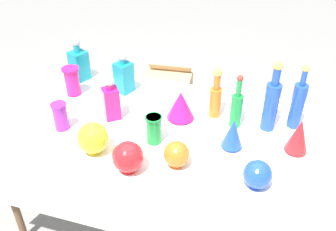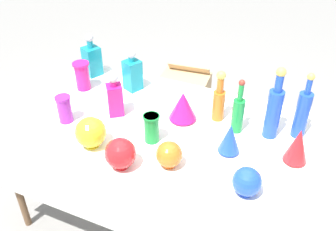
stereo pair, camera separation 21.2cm
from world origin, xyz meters
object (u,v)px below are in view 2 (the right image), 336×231
object	(u,v)px
slender_vase_0	(64,108)
slender_vase_1	(82,75)
round_bowl_3	(247,182)
cardboard_box_behind_left	(184,93)
tall_bottle_0	(219,100)
square_decanter_0	(115,97)
tall_bottle_3	(238,113)
round_bowl_2	(120,153)
square_decanter_1	(132,73)
slender_vase_2	(152,127)
tall_bottle_1	(302,113)
fluted_vase_0	(183,106)
round_bowl_0	(91,132)
fluted_vase_2	(230,138)
fluted_vase_1	(298,146)
square_decanter_2	(92,59)
tall_bottle_2	(274,110)
round_bowl_1	(169,155)

from	to	relation	value
slender_vase_0	slender_vase_1	size ratio (longest dim) A/B	0.87
round_bowl_3	cardboard_box_behind_left	xyz separation A→B (m)	(-0.96, 1.63, -0.66)
tall_bottle_0	square_decanter_0	bearing A→B (deg)	-160.86
round_bowl_3	tall_bottle_3	bearing A→B (deg)	110.58
tall_bottle_3	round_bowl_2	bearing A→B (deg)	-130.00
square_decanter_1	slender_vase_2	xyz separation A→B (m)	(0.37, -0.46, -0.03)
slender_vase_0	slender_vase_2	distance (m)	0.55
square_decanter_1	round_bowl_3	world-z (taller)	square_decanter_1
round_bowl_2	cardboard_box_behind_left	distance (m)	1.87
slender_vase_2	slender_vase_1	bearing A→B (deg)	154.49
tall_bottle_1	cardboard_box_behind_left	world-z (taller)	tall_bottle_1
tall_bottle_0	cardboard_box_behind_left	bearing A→B (deg)	120.51
slender_vase_0	slender_vase_1	bearing A→B (deg)	108.81
tall_bottle_0	fluted_vase_0	size ratio (longest dim) A/B	1.73
square_decanter_0	slender_vase_0	distance (m)	0.30
round_bowl_3	tall_bottle_1	bearing A→B (deg)	74.55
tall_bottle_3	cardboard_box_behind_left	size ratio (longest dim) A/B	0.68
tall_bottle_1	round_bowl_0	world-z (taller)	tall_bottle_1
square_decanter_0	slender_vase_2	world-z (taller)	square_decanter_0
tall_bottle_1	square_decanter_0	world-z (taller)	tall_bottle_1
fluted_vase_2	round_bowl_3	xyz separation A→B (m)	(0.16, -0.26, -0.02)
square_decanter_0	round_bowl_0	xyz separation A→B (m)	(0.04, -0.32, -0.03)
slender_vase_1	square_decanter_1	bearing A→B (deg)	23.67
slender_vase_0	fluted_vase_1	xyz separation A→B (m)	(1.31, 0.19, 0.01)
square_decanter_2	fluted_vase_2	bearing A→B (deg)	-21.17
tall_bottle_0	round_bowl_3	distance (m)	0.62
tall_bottle_1	square_decanter_2	world-z (taller)	tall_bottle_1
tall_bottle_2	square_decanter_2	xyz separation A→B (m)	(-1.32, 0.21, -0.05)
square_decanter_0	round_bowl_1	xyz separation A→B (m)	(0.49, -0.30, -0.05)
square_decanter_0	slender_vase_1	size ratio (longest dim) A/B	1.47
slender_vase_2	fluted_vase_2	world-z (taller)	fluted_vase_2
tall_bottle_3	round_bowl_3	world-z (taller)	tall_bottle_3
slender_vase_0	fluted_vase_1	distance (m)	1.32
square_decanter_1	slender_vase_0	size ratio (longest dim) A/B	1.70
tall_bottle_2	fluted_vase_0	world-z (taller)	tall_bottle_2
round_bowl_2	cardboard_box_behind_left	world-z (taller)	round_bowl_2
tall_bottle_1	round_bowl_1	bearing A→B (deg)	-136.48
round_bowl_1	round_bowl_3	distance (m)	0.41
tall_bottle_3	square_decanter_0	bearing A→B (deg)	-169.50
tall_bottle_0	round_bowl_1	distance (m)	0.52
square_decanter_1	cardboard_box_behind_left	distance (m)	1.22
fluted_vase_2	slender_vase_1	bearing A→B (deg)	167.43
tall_bottle_2	slender_vase_1	world-z (taller)	tall_bottle_2
square_decanter_1	fluted_vase_0	size ratio (longest dim) A/B	1.54
square_decanter_0	round_bowl_0	size ratio (longest dim) A/B	1.61
square_decanter_1	square_decanter_2	world-z (taller)	square_decanter_2
tall_bottle_0	round_bowl_0	world-z (taller)	tall_bottle_0
slender_vase_0	round_bowl_0	xyz separation A→B (m)	(0.27, -0.14, 0.00)
fluted_vase_0	round_bowl_1	distance (m)	0.42
tall_bottle_2	fluted_vase_2	size ratio (longest dim) A/B	2.42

